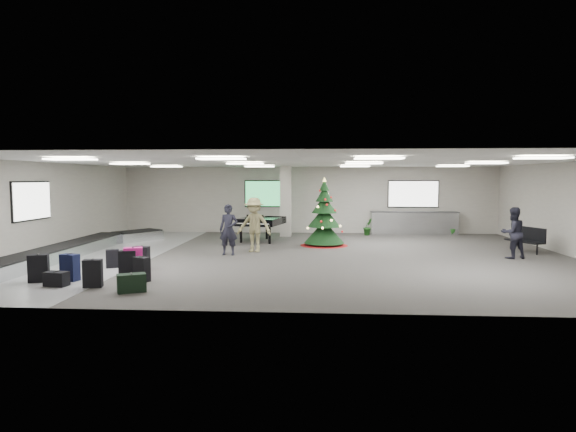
# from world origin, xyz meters

# --- Properties ---
(ground) EXTENTS (18.00, 18.00, 0.00)m
(ground) POSITION_xyz_m (0.00, 0.00, 0.00)
(ground) COLOR #3C3A37
(ground) RESTS_ON ground
(room_envelope) EXTENTS (18.02, 14.02, 3.21)m
(room_envelope) POSITION_xyz_m (-0.38, 0.67, 2.33)
(room_envelope) COLOR #9F9A92
(room_envelope) RESTS_ON ground
(baggage_carousel) EXTENTS (2.28, 9.71, 0.43)m
(baggage_carousel) POSITION_xyz_m (-7.84, -0.08, 0.21)
(baggage_carousel) COLOR silver
(baggage_carousel) RESTS_ON ground
(service_counter) EXTENTS (4.05, 0.65, 1.08)m
(service_counter) POSITION_xyz_m (5.00, 6.65, 0.55)
(service_counter) COLOR silver
(service_counter) RESTS_ON ground
(suitcase_0) EXTENTS (0.48, 0.33, 0.70)m
(suitcase_0) POSITION_xyz_m (-4.97, -5.09, 0.34)
(suitcase_0) COLOR black
(suitcase_0) RESTS_ON ground
(suitcase_1) EXTENTS (0.48, 0.30, 0.72)m
(suitcase_1) POSITION_xyz_m (-4.64, -3.75, 0.35)
(suitcase_1) COLOR black
(suitcase_1) RESTS_ON ground
(pink_suitcase) EXTENTS (0.56, 0.43, 0.79)m
(pink_suitcase) POSITION_xyz_m (-4.52, -3.66, 0.38)
(pink_suitcase) COLOR #D51B81
(pink_suitcase) RESTS_ON ground
(suitcase_3) EXTENTS (0.47, 0.29, 0.69)m
(suitcase_3) POSITION_xyz_m (-4.63, -2.78, 0.34)
(suitcase_3) COLOR black
(suitcase_3) RESTS_ON ground
(navy_suitcase) EXTENTS (0.51, 0.38, 0.71)m
(navy_suitcase) POSITION_xyz_m (-5.90, -4.41, 0.35)
(navy_suitcase) COLOR black
(navy_suitcase) RESTS_ON ground
(suitcase_5) EXTENTS (0.53, 0.39, 0.73)m
(suitcase_5) POSITION_xyz_m (-6.61, -4.63, 0.35)
(suitcase_5) COLOR black
(suitcase_5) RESTS_ON ground
(green_duffel) EXTENTS (0.71, 0.57, 0.45)m
(green_duffel) POSITION_xyz_m (-3.84, -5.51, 0.21)
(green_duffel) COLOR black
(green_duffel) RESTS_ON ground
(suitcase_7) EXTENTS (0.49, 0.41, 0.65)m
(suitcase_7) POSITION_xyz_m (-4.03, -4.33, 0.31)
(suitcase_7) COLOR black
(suitcase_7) RESTS_ON ground
(suitcase_8) EXTENTS (0.42, 0.34, 0.56)m
(suitcase_8) POSITION_xyz_m (-5.58, -2.59, 0.27)
(suitcase_8) COLOR black
(suitcase_8) RESTS_ON ground
(black_duffel) EXTENTS (0.59, 0.39, 0.38)m
(black_duffel) POSITION_xyz_m (-5.91, -5.05, 0.18)
(black_duffel) COLOR black
(black_duffel) RESTS_ON ground
(christmas_tree) EXTENTS (1.88, 1.88, 2.69)m
(christmas_tree) POSITION_xyz_m (0.72, 2.58, 0.92)
(christmas_tree) COLOR maroon
(christmas_tree) RESTS_ON ground
(grand_piano) EXTENTS (1.97, 2.34, 1.17)m
(grand_piano) POSITION_xyz_m (-1.93, 3.68, 0.83)
(grand_piano) COLOR black
(grand_piano) RESTS_ON ground
(bench) EXTENTS (0.99, 1.51, 0.91)m
(bench) POSITION_xyz_m (7.93, 1.24, 0.51)
(bench) COLOR black
(bench) RESTS_ON ground
(traveler_a) EXTENTS (0.66, 0.45, 1.75)m
(traveler_a) POSITION_xyz_m (-2.60, 0.02, 0.88)
(traveler_a) COLOR black
(traveler_a) RESTS_ON ground
(traveler_b) EXTENTS (1.39, 0.98, 1.96)m
(traveler_b) POSITION_xyz_m (-1.81, 0.78, 0.98)
(traveler_b) COLOR #8D8557
(traveler_b) RESTS_ON ground
(traveler_bench) EXTENTS (0.96, 0.83, 1.70)m
(traveler_bench) POSITION_xyz_m (6.88, -0.13, 0.85)
(traveler_bench) COLOR black
(traveler_bench) RESTS_ON ground
(potted_plant_left) EXTENTS (0.56, 0.53, 0.80)m
(potted_plant_left) POSITION_xyz_m (2.79, 6.13, 0.40)
(potted_plant_left) COLOR #183B13
(potted_plant_left) RESTS_ON ground
(potted_plant_right) EXTENTS (0.58, 0.58, 0.74)m
(potted_plant_right) POSITION_xyz_m (6.72, 6.50, 0.37)
(potted_plant_right) COLOR #183B13
(potted_plant_right) RESTS_ON ground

